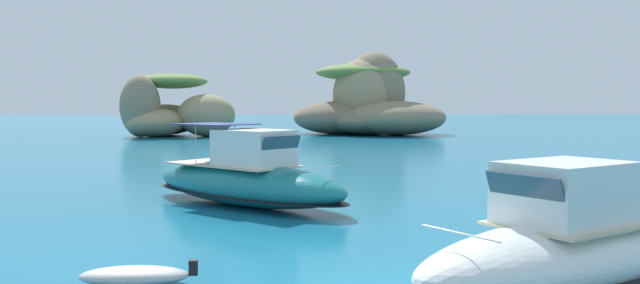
% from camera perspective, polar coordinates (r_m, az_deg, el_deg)
% --- Properties ---
extents(islet_large, '(23.82, 24.35, 10.93)m').
position_cam_1_polar(islet_large, '(88.24, 4.04, 3.24)').
color(islet_large, '#84755B').
rests_on(islet_large, ground).
extents(islet_small, '(15.33, 14.06, 7.84)m').
position_cam_1_polar(islet_small, '(84.54, -12.86, 2.57)').
color(islet_small, '#9E8966').
rests_on(islet_small, ground).
extents(motorboat_teal, '(9.88, 10.07, 3.40)m').
position_cam_1_polar(motorboat_teal, '(27.89, -6.38, -3.26)').
color(motorboat_teal, '#19727A').
rests_on(motorboat_teal, ground).
extents(motorboat_white, '(10.44, 7.56, 3.01)m').
position_cam_1_polar(motorboat_white, '(16.63, 21.23, -8.39)').
color(motorboat_white, white).
rests_on(motorboat_white, ground).
extents(dinghy_tender, '(2.83, 1.22, 0.58)m').
position_cam_1_polar(dinghy_tender, '(16.63, -15.70, -11.05)').
color(dinghy_tender, '#B2B2B2').
rests_on(dinghy_tender, ground).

